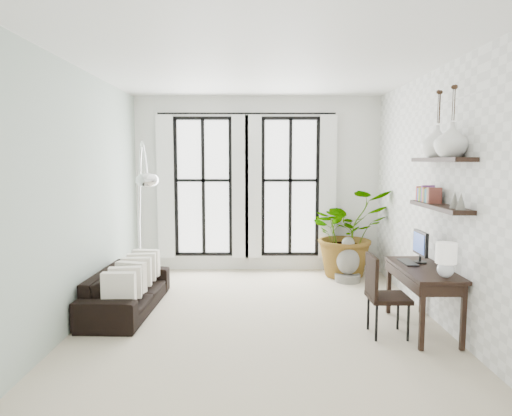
{
  "coord_description": "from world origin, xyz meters",
  "views": [
    {
      "loc": [
        -0.06,
        -5.92,
        2.04
      ],
      "look_at": [
        -0.04,
        0.3,
        1.39
      ],
      "focal_mm": 32.0,
      "sensor_mm": 36.0,
      "label": 1
    }
  ],
  "objects_px": {
    "sofa": "(127,290)",
    "buddha": "(348,263)",
    "desk": "(424,273)",
    "plant": "(347,232)",
    "desk_chair": "(381,290)",
    "arc_lamp": "(142,178)"
  },
  "relations": [
    {
      "from": "buddha",
      "to": "desk",
      "type": "bearing_deg",
      "value": -79.3
    },
    {
      "from": "sofa",
      "to": "desk",
      "type": "xyz_separation_m",
      "value": [
        3.75,
        -0.81,
        0.44
      ]
    },
    {
      "from": "plant",
      "to": "buddha",
      "type": "relative_size",
      "value": 2.03
    },
    {
      "from": "plant",
      "to": "sofa",
      "type": "bearing_deg",
      "value": -151.25
    },
    {
      "from": "desk_chair",
      "to": "arc_lamp",
      "type": "xyz_separation_m",
      "value": [
        -3.11,
        1.5,
        1.24
      ]
    },
    {
      "from": "sofa",
      "to": "desk",
      "type": "bearing_deg",
      "value": -100.11
    },
    {
      "from": "plant",
      "to": "desk_chair",
      "type": "relative_size",
      "value": 1.63
    },
    {
      "from": "sofa",
      "to": "arc_lamp",
      "type": "xyz_separation_m",
      "value": [
        0.1,
        0.59,
        1.5
      ]
    },
    {
      "from": "sofa",
      "to": "desk",
      "type": "height_order",
      "value": "desk"
    },
    {
      "from": "plant",
      "to": "arc_lamp",
      "type": "height_order",
      "value": "arc_lamp"
    },
    {
      "from": "buddha",
      "to": "plant",
      "type": "bearing_deg",
      "value": 81.33
    },
    {
      "from": "desk",
      "to": "plant",
      "type": "bearing_deg",
      "value": 97.93
    },
    {
      "from": "plant",
      "to": "arc_lamp",
      "type": "distance_m",
      "value": 3.65
    },
    {
      "from": "buddha",
      "to": "sofa",
      "type": "bearing_deg",
      "value": -156.18
    },
    {
      "from": "sofa",
      "to": "desk_chair",
      "type": "relative_size",
      "value": 2.01
    },
    {
      "from": "sofa",
      "to": "buddha",
      "type": "xyz_separation_m",
      "value": [
        3.32,
        1.46,
        0.04
      ]
    },
    {
      "from": "desk_chair",
      "to": "arc_lamp",
      "type": "relative_size",
      "value": 0.41
    },
    {
      "from": "desk",
      "to": "buddha",
      "type": "bearing_deg",
      "value": 100.7
    },
    {
      "from": "desk",
      "to": "desk_chair",
      "type": "distance_m",
      "value": 0.57
    },
    {
      "from": "plant",
      "to": "desk_chair",
      "type": "height_order",
      "value": "plant"
    },
    {
      "from": "desk",
      "to": "desk_chair",
      "type": "relative_size",
      "value": 1.37
    },
    {
      "from": "desk",
      "to": "desk_chair",
      "type": "xyz_separation_m",
      "value": [
        -0.54,
        -0.1,
        -0.18
      ]
    }
  ]
}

